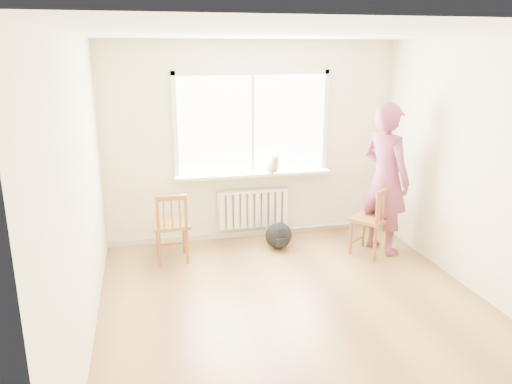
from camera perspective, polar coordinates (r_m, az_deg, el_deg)
floor at (r=5.22m, az=5.06°, el=-13.52°), size 4.50×4.50×0.00m
ceiling at (r=4.55m, az=5.91°, el=17.60°), size 4.50×4.50×0.00m
back_wall at (r=6.83m, az=-0.48°, el=5.70°), size 4.00×0.01×2.70m
window at (r=6.76m, az=-0.44°, el=8.27°), size 2.12×0.05×1.42m
windowsill at (r=6.81m, az=-0.27°, el=2.06°), size 2.15×0.22×0.04m
radiator at (r=6.96m, az=-0.30°, el=-1.83°), size 1.00×0.12×0.55m
heating_pipe at (r=7.46m, az=9.08°, el=-3.71°), size 1.40×0.04×0.04m
baseboard at (r=7.16m, az=-0.43°, el=-4.69°), size 4.00×0.03×0.08m
chair_left at (r=6.26m, az=-9.62°, el=-4.01°), size 0.46×0.44×0.90m
chair_right at (r=6.55m, az=13.30°, el=-3.25°), size 0.61×0.61×0.90m
person at (r=6.59m, az=14.59°, el=1.44°), size 0.70×0.83×1.95m
cat at (r=6.75m, az=1.84°, el=3.17°), size 0.21×0.45×0.30m
backpack at (r=6.68m, az=2.60°, el=-4.99°), size 0.42×0.36×0.36m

